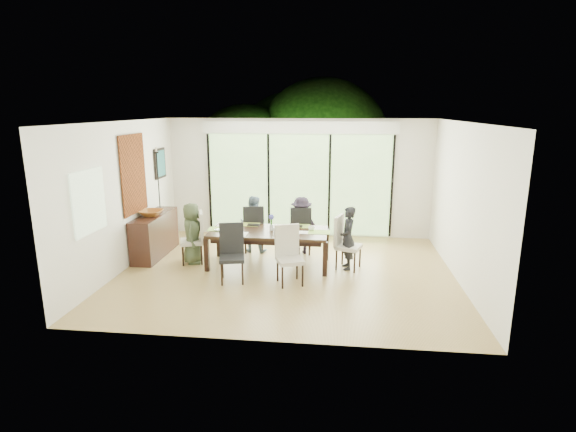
# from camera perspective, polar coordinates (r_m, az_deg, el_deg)

# --- Properties ---
(floor) EXTENTS (6.00, 5.00, 0.01)m
(floor) POSITION_cam_1_polar(r_m,az_deg,el_deg) (8.27, -0.20, -7.19)
(floor) COLOR olive
(floor) RESTS_ON ground
(ceiling) EXTENTS (6.00, 5.00, 0.01)m
(ceiling) POSITION_cam_1_polar(r_m,az_deg,el_deg) (7.73, -0.21, 11.93)
(ceiling) COLOR white
(ceiling) RESTS_ON wall_back
(wall_back) EXTENTS (6.00, 0.02, 2.70)m
(wall_back) POSITION_cam_1_polar(r_m,az_deg,el_deg) (10.35, 1.41, 4.82)
(wall_back) COLOR silver
(wall_back) RESTS_ON floor
(wall_front) EXTENTS (6.00, 0.02, 2.70)m
(wall_front) POSITION_cam_1_polar(r_m,az_deg,el_deg) (5.48, -3.26, -3.20)
(wall_front) COLOR silver
(wall_front) RESTS_ON floor
(wall_left) EXTENTS (0.02, 5.00, 2.70)m
(wall_left) POSITION_cam_1_polar(r_m,az_deg,el_deg) (8.76, -20.18, 2.37)
(wall_left) COLOR beige
(wall_left) RESTS_ON floor
(wall_right) EXTENTS (0.02, 5.00, 2.70)m
(wall_right) POSITION_cam_1_polar(r_m,az_deg,el_deg) (8.12, 21.42, 1.42)
(wall_right) COLOR silver
(wall_right) RESTS_ON floor
(glass_doors) EXTENTS (4.20, 0.02, 2.30)m
(glass_doors) POSITION_cam_1_polar(r_m,az_deg,el_deg) (10.33, 1.39, 3.96)
(glass_doors) COLOR #598C3F
(glass_doors) RESTS_ON wall_back
(blinds_header) EXTENTS (4.40, 0.06, 0.28)m
(blinds_header) POSITION_cam_1_polar(r_m,az_deg,el_deg) (10.18, 1.43, 11.18)
(blinds_header) COLOR white
(blinds_header) RESTS_ON wall_back
(mullion_a) EXTENTS (0.05, 0.04, 2.30)m
(mullion_a) POSITION_cam_1_polar(r_m,az_deg,el_deg) (10.71, -9.91, 4.11)
(mullion_a) COLOR black
(mullion_a) RESTS_ON wall_back
(mullion_b) EXTENTS (0.05, 0.04, 2.30)m
(mullion_b) POSITION_cam_1_polar(r_m,az_deg,el_deg) (10.41, -2.47, 4.02)
(mullion_b) COLOR black
(mullion_b) RESTS_ON wall_back
(mullion_c) EXTENTS (0.05, 0.04, 2.30)m
(mullion_c) POSITION_cam_1_polar(r_m,az_deg,el_deg) (10.28, 5.28, 3.87)
(mullion_c) COLOR black
(mullion_c) RESTS_ON wall_back
(mullion_d) EXTENTS (0.05, 0.04, 2.30)m
(mullion_d) POSITION_cam_1_polar(r_m,az_deg,el_deg) (10.35, 13.07, 3.63)
(mullion_d) COLOR black
(mullion_d) RESTS_ON wall_back
(side_window) EXTENTS (0.02, 0.90, 1.00)m
(side_window) POSITION_cam_1_polar(r_m,az_deg,el_deg) (7.68, -23.94, 1.68)
(side_window) COLOR #8CAD7F
(side_window) RESTS_ON wall_left
(deck) EXTENTS (6.00, 1.80, 0.10)m
(deck) POSITION_cam_1_polar(r_m,az_deg,el_deg) (11.50, 1.77, -1.41)
(deck) COLOR #543524
(deck) RESTS_ON ground
(rail_top) EXTENTS (6.00, 0.08, 0.06)m
(rail_top) POSITION_cam_1_polar(r_m,az_deg,el_deg) (12.14, 2.10, 2.30)
(rail_top) COLOR #533323
(rail_top) RESTS_ON deck
(foliage_left) EXTENTS (3.20, 3.20, 3.20)m
(foliage_left) POSITION_cam_1_polar(r_m,az_deg,el_deg) (13.24, -5.38, 7.09)
(foliage_left) COLOR #14380F
(foliage_left) RESTS_ON ground
(foliage_mid) EXTENTS (4.00, 4.00, 4.00)m
(foliage_mid) POSITION_cam_1_polar(r_m,az_deg,el_deg) (13.53, 4.38, 8.78)
(foliage_mid) COLOR #14380F
(foliage_mid) RESTS_ON ground
(foliage_right) EXTENTS (2.80, 2.80, 2.80)m
(foliage_right) POSITION_cam_1_polar(r_m,az_deg,el_deg) (12.85, 12.29, 5.83)
(foliage_right) COLOR #14380F
(foliage_right) RESTS_ON ground
(foliage_far) EXTENTS (3.60, 3.60, 3.60)m
(foliage_far) POSITION_cam_1_polar(r_m,az_deg,el_deg) (14.31, 0.43, 8.36)
(foliage_far) COLOR #14380F
(foliage_far) RESTS_ON ground
(table_top) EXTENTS (2.19, 1.01, 0.05)m
(table_top) POSITION_cam_1_polar(r_m,az_deg,el_deg) (8.42, -2.50, -2.06)
(table_top) COLOR black
(table_top) RESTS_ON floor
(table_apron) EXTENTS (2.01, 0.82, 0.09)m
(table_apron) POSITION_cam_1_polar(r_m,az_deg,el_deg) (8.45, -2.49, -2.59)
(table_apron) COLOR black
(table_apron) RESTS_ON floor
(table_leg_fl) EXTENTS (0.08, 0.08, 0.63)m
(table_leg_fl) POSITION_cam_1_polar(r_m,az_deg,el_deg) (8.36, -10.29, -4.86)
(table_leg_fl) COLOR black
(table_leg_fl) RESTS_ON floor
(table_leg_fr) EXTENTS (0.08, 0.08, 0.63)m
(table_leg_fr) POSITION_cam_1_polar(r_m,az_deg,el_deg) (8.02, 4.73, -5.47)
(table_leg_fr) COLOR black
(table_leg_fr) RESTS_ON floor
(table_leg_bl) EXTENTS (0.08, 0.08, 0.63)m
(table_leg_bl) POSITION_cam_1_polar(r_m,az_deg,el_deg) (9.14, -8.77, -3.17)
(table_leg_bl) COLOR black
(table_leg_bl) RESTS_ON floor
(table_leg_br) EXTENTS (0.08, 0.08, 0.63)m
(table_leg_br) POSITION_cam_1_polar(r_m,az_deg,el_deg) (8.84, 4.91, -3.65)
(table_leg_br) COLOR black
(table_leg_br) RESTS_ON floor
(chair_left_end) EXTENTS (0.53, 0.53, 1.01)m
(chair_left_end) POSITION_cam_1_polar(r_m,az_deg,el_deg) (8.82, -12.17, -2.69)
(chair_left_end) COLOR beige
(chair_left_end) RESTS_ON floor
(chair_right_end) EXTENTS (0.53, 0.53, 1.01)m
(chair_right_end) POSITION_cam_1_polar(r_m,az_deg,el_deg) (8.37, 7.73, -3.38)
(chair_right_end) COLOR silver
(chair_right_end) RESTS_ON floor
(chair_far_left) EXTENTS (0.50, 0.50, 1.01)m
(chair_far_left) POSITION_cam_1_polar(r_m,az_deg,el_deg) (9.35, -4.41, -1.49)
(chair_far_left) COLOR black
(chair_far_left) RESTS_ON floor
(chair_far_right) EXTENTS (0.43, 0.43, 1.01)m
(chair_far_right) POSITION_cam_1_polar(r_m,az_deg,el_deg) (9.22, 1.71, -1.67)
(chair_far_right) COLOR black
(chair_far_right) RESTS_ON floor
(chair_near_left) EXTENTS (0.50, 0.50, 1.01)m
(chair_near_left) POSITION_cam_1_polar(r_m,az_deg,el_deg) (7.75, -7.15, -4.77)
(chair_near_left) COLOR black
(chair_near_left) RESTS_ON floor
(chair_near_right) EXTENTS (0.54, 0.54, 1.01)m
(chair_near_right) POSITION_cam_1_polar(r_m,az_deg,el_deg) (7.58, 0.24, -5.07)
(chair_near_right) COLOR beige
(chair_near_right) RESTS_ON floor
(person_left_end) EXTENTS (0.42, 0.59, 1.18)m
(person_left_end) POSITION_cam_1_polar(r_m,az_deg,el_deg) (8.79, -12.08, -2.15)
(person_left_end) COLOR #404D33
(person_left_end) RESTS_ON floor
(person_right_end) EXTENTS (0.42, 0.60, 1.18)m
(person_right_end) POSITION_cam_1_polar(r_m,az_deg,el_deg) (8.35, 7.61, -2.80)
(person_right_end) COLOR black
(person_right_end) RESTS_ON floor
(person_far_left) EXTENTS (0.59, 0.41, 1.18)m
(person_far_left) POSITION_cam_1_polar(r_m,az_deg,el_deg) (9.31, -4.44, -1.00)
(person_far_left) COLOR slate
(person_far_left) RESTS_ON floor
(person_far_right) EXTENTS (0.62, 0.47, 1.18)m
(person_far_right) POSITION_cam_1_polar(r_m,az_deg,el_deg) (9.17, 1.71, -1.18)
(person_far_right) COLOR #241C2A
(person_far_right) RESTS_ON floor
(placemat_left) EXTENTS (0.40, 0.29, 0.01)m
(placemat_left) POSITION_cam_1_polar(r_m,az_deg,el_deg) (8.61, -8.76, -1.65)
(placemat_left) COLOR #79A93C
(placemat_left) RESTS_ON table_top
(placemat_right) EXTENTS (0.40, 0.29, 0.01)m
(placemat_right) POSITION_cam_1_polar(r_m,az_deg,el_deg) (8.32, 3.98, -2.05)
(placemat_right) COLOR #88B841
(placemat_right) RESTS_ON table_top
(placemat_far_l) EXTENTS (0.40, 0.29, 0.01)m
(placemat_far_l) POSITION_cam_1_polar(r_m,az_deg,el_deg) (8.87, -4.97, -1.08)
(placemat_far_l) COLOR #90A039
(placemat_far_l) RESTS_ON table_top
(placemat_far_r) EXTENTS (0.40, 0.29, 0.01)m
(placemat_far_r) POSITION_cam_1_polar(r_m,az_deg,el_deg) (8.73, 1.48, -1.27)
(placemat_far_r) COLOR #85A53B
(placemat_far_r) RESTS_ON table_top
(placemat_paper) EXTENTS (0.40, 0.29, 0.01)m
(placemat_paper) POSITION_cam_1_polar(r_m,az_deg,el_deg) (8.23, -6.61, -2.29)
(placemat_paper) COLOR white
(placemat_paper) RESTS_ON table_top
(tablet_far_l) EXTENTS (0.24, 0.16, 0.01)m
(tablet_far_l) POSITION_cam_1_polar(r_m,az_deg,el_deg) (8.80, -4.40, -1.13)
(tablet_far_l) COLOR black
(tablet_far_l) RESTS_ON table_top
(tablet_far_r) EXTENTS (0.22, 0.16, 0.01)m
(tablet_far_r) POSITION_cam_1_polar(r_m,az_deg,el_deg) (8.69, 1.12, -1.30)
(tablet_far_r) COLOR black
(tablet_far_r) RESTS_ON table_top
(papers) EXTENTS (0.27, 0.20, 0.00)m
(papers) POSITION_cam_1_polar(r_m,az_deg,el_deg) (8.29, 2.24, -2.10)
(papers) COLOR white
(papers) RESTS_ON table_top
(platter_base) EXTENTS (0.24, 0.24, 0.02)m
(platter_base) POSITION_cam_1_polar(r_m,az_deg,el_deg) (8.23, -6.61, -2.19)
(platter_base) COLOR white
(platter_base) RESTS_ON table_top
(platter_snacks) EXTENTS (0.18, 0.18, 0.01)m
(platter_snacks) POSITION_cam_1_polar(r_m,az_deg,el_deg) (8.23, -6.61, -2.08)
(platter_snacks) COLOR #C47017
(platter_snacks) RESTS_ON table_top
(vase) EXTENTS (0.07, 0.07, 0.11)m
(vase) POSITION_cam_1_polar(r_m,az_deg,el_deg) (8.44, -2.11, -1.44)
(vase) COLOR silver
(vase) RESTS_ON table_top
(hyacinth_stems) EXTENTS (0.04, 0.04, 0.15)m
(hyacinth_stems) POSITION_cam_1_polar(r_m,az_deg,el_deg) (8.41, -2.12, -0.72)
(hyacinth_stems) COLOR #337226
(hyacinth_stems) RESTS_ON table_top
(hyacinth_blooms) EXTENTS (0.10, 0.10, 0.10)m
(hyacinth_blooms) POSITION_cam_1_polar(r_m,az_deg,el_deg) (8.39, -2.13, -0.11)
(hyacinth_blooms) COLOR #4F51C7
(hyacinth_blooms) RESTS_ON table_top
(laptop) EXTENTS (0.35, 0.29, 0.02)m
(laptop) POSITION_cam_1_polar(r_m,az_deg,el_deg) (8.49, -8.28, -1.79)
(laptop) COLOR silver
(laptop) RESTS_ON table_top
(cup_a) EXTENTS (0.16, 0.16, 0.09)m
(cup_a) POSITION_cam_1_polar(r_m,az_deg,el_deg) (8.68, -6.92, -1.18)
(cup_a) COLOR white
(cup_a) RESTS_ON table_top
(cup_b) EXTENTS (0.13, 0.13, 0.08)m
(cup_b) POSITION_cam_1_polar(r_m,az_deg,el_deg) (8.29, -1.58, -1.81)
(cup_b) COLOR white
(cup_b) RESTS_ON table_top
(cup_c) EXTENTS (0.12, 0.12, 0.09)m
(cup_c) POSITION_cam_1_polar(r_m,az_deg,el_deg) (8.42, 2.99, -1.57)
(cup_c) COLOR white
(cup_c) RESTS_ON table_top
(book) EXTENTS (0.22, 0.25, 0.02)m
(book) POSITION_cam_1_polar(r_m,az_deg,el_deg) (8.43, -0.77, -1.78)
(book) COLOR white
(book) RESTS_ON table_top
(sideboard) EXTENTS (0.43, 1.51, 0.85)m
(sideboard) POSITION_cam_1_polar(r_m,az_deg,el_deg) (9.47, -16.53, -2.31)
(sideboard) COLOR black
(sideboard) RESTS_ON floor
(bowl) EXTENTS (0.45, 0.45, 0.11)m
(bowl) POSITION_cam_1_polar(r_m,az_deg,el_deg) (9.26, -16.97, 0.38)
(bowl) COLOR brown
(bowl) RESTS_ON sideboard
(candlestick_base) EXTENTS (0.09, 0.09, 0.04)m
(candlestick_base) POSITION_cam_1_polar(r_m,az_deg,el_deg) (9.68, -15.92, 0.78)
(candlestick_base) COLOR black
(candlestick_base) RESTS_ON sideboard
(candlestick_shaft) EXTENTS (0.02, 0.02, 1.18)m
(candlestick_shaft) POSITION_cam_1_polar(r_m,az_deg,el_deg) (9.57, -16.15, 4.26)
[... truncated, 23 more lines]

